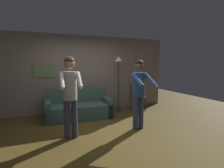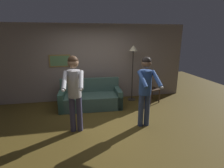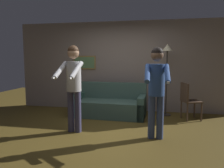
% 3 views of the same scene
% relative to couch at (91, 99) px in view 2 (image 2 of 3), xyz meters
% --- Properties ---
extents(ground_plane, '(12.00, 12.00, 0.00)m').
position_rel_couch_xyz_m(ground_plane, '(0.24, -1.25, -0.28)').
color(ground_plane, brown).
extents(back_wall_assembly, '(6.40, 0.09, 2.60)m').
position_rel_couch_xyz_m(back_wall_assembly, '(0.23, 0.76, 1.02)').
color(back_wall_assembly, gray).
rests_on(back_wall_assembly, ground_plane).
extents(couch, '(1.93, 0.92, 0.87)m').
position_rel_couch_xyz_m(couch, '(0.00, 0.00, 0.00)').
color(couch, '#3F5A4F').
rests_on(couch, ground_plane).
extents(torchiere_lamp, '(0.28, 0.28, 1.90)m').
position_rel_couch_xyz_m(torchiere_lamp, '(1.48, 0.37, 1.24)').
color(torchiere_lamp, '#332D28').
rests_on(torchiere_lamp, ground_plane).
extents(person_standing_left, '(0.46, 0.70, 1.79)m').
position_rel_couch_xyz_m(person_standing_left, '(-0.45, -1.43, 0.82)').
color(person_standing_left, '#3E3D60').
rests_on(person_standing_left, ground_plane).
extents(person_standing_right, '(0.44, 0.67, 1.74)m').
position_rel_couch_xyz_m(person_standing_right, '(1.21, -1.49, 0.78)').
color(person_standing_right, '#384772').
rests_on(person_standing_right, ground_plane).
extents(dining_chair_distant, '(0.53, 0.53, 0.93)m').
position_rel_couch_xyz_m(dining_chair_distant, '(2.00, 0.02, 0.25)').
color(dining_chair_distant, '#4C3828').
rests_on(dining_chair_distant, ground_plane).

